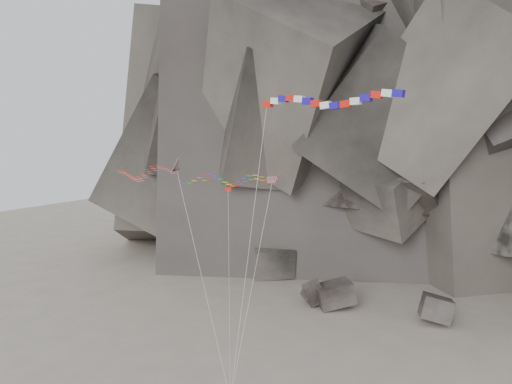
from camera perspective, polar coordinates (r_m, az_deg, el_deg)
The scene contains 6 objects.
headland at distance 114.63m, azimuth 14.96°, elevation 14.36°, with size 110.00×70.00×84.00m, color #5C554C, non-canonical shape.
boulder_field at distance 83.95m, azimuth 7.92°, elevation -9.89°, with size 70.76×18.93×7.30m.
delta_kite at distance 57.48m, azimuth -12.96°, elevation 2.22°, with size 19.95×6.55×22.14m.
banner_kite at distance 41.72m, azimuth 8.04°, elevation 10.23°, with size 14.73×3.17×27.74m.
parafoil_kite at distance 52.23m, azimuth -4.05°, elevation 1.43°, with size 12.58×7.11×20.33m.
pennant_kite at distance 47.80m, azimuth -3.20°, elevation -4.19°, with size 2.49×3.59×19.25m.
Camera 1 is at (25.97, -40.48, 25.87)m, focal length 35.00 mm.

